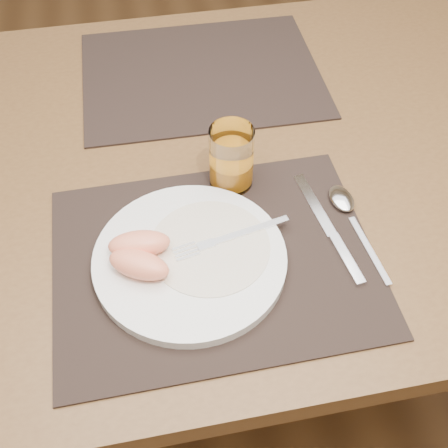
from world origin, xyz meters
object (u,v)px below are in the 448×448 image
(placemat_near, at_px, (215,260))
(spoon, at_px, (345,206))
(table, at_px, (207,188))
(juice_glass, at_px, (231,160))
(fork, at_px, (222,240))
(plate, at_px, (190,259))
(knife, at_px, (333,235))
(placemat_far, at_px, (201,74))

(placemat_near, distance_m, spoon, 0.22)
(table, bearing_deg, juice_glass, -69.71)
(fork, bearing_deg, spoon, 11.05)
(placemat_near, bearing_deg, juice_glass, 69.83)
(placemat_near, relative_size, plate, 1.67)
(fork, height_order, knife, fork)
(placemat_far, relative_size, juice_glass, 4.37)
(placemat_near, height_order, knife, knife)
(placemat_far, xyz_separation_m, fork, (-0.04, -0.42, 0.02))
(placemat_near, distance_m, juice_glass, 0.16)
(table, xyz_separation_m, plate, (-0.06, -0.22, 0.10))
(placemat_near, xyz_separation_m, knife, (0.18, 0.01, 0.00))
(placemat_near, distance_m, placemat_far, 0.44)
(placemat_near, distance_m, fork, 0.03)
(placemat_near, xyz_separation_m, fork, (0.01, 0.02, 0.02))
(placemat_near, xyz_separation_m, placemat_far, (0.05, 0.44, 0.00))
(fork, xyz_separation_m, spoon, (0.20, 0.04, -0.01))
(placemat_near, distance_m, plate, 0.04)
(table, bearing_deg, spoon, -41.30)
(knife, xyz_separation_m, juice_glass, (-0.12, 0.14, 0.04))
(plate, bearing_deg, table, 74.64)
(fork, distance_m, knife, 0.16)
(placemat_far, bearing_deg, juice_glass, -90.29)
(spoon, relative_size, juice_glass, 1.86)
(fork, xyz_separation_m, knife, (0.16, -0.01, -0.02))
(knife, relative_size, juice_glass, 2.14)
(placemat_far, relative_size, knife, 2.04)
(placemat_far, xyz_separation_m, knife, (0.12, -0.43, 0.00))
(table, relative_size, spoon, 7.29)
(table, xyz_separation_m, placemat_far, (0.03, 0.22, 0.09))
(plate, distance_m, spoon, 0.25)
(placemat_far, distance_m, knife, 0.45)
(placemat_near, height_order, fork, fork)
(placemat_near, relative_size, knife, 2.04)
(knife, bearing_deg, juice_glass, 131.66)
(placemat_far, relative_size, spoon, 2.34)
(juice_glass, bearing_deg, placemat_far, 89.71)
(placemat_far, xyz_separation_m, juice_glass, (-0.00, -0.29, 0.05))
(spoon, bearing_deg, plate, -167.25)
(plate, height_order, fork, fork)
(placemat_far, xyz_separation_m, plate, (-0.09, -0.44, 0.01))
(table, relative_size, juice_glass, 13.59)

